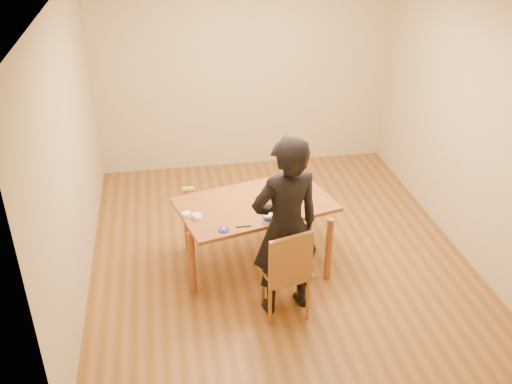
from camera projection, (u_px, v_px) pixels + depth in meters
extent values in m
cube|color=brown|center=(276.00, 250.00, 6.32)|extent=(4.00, 4.50, 0.00)
cube|color=tan|center=(244.00, 72.00, 7.60)|extent=(4.00, 0.00, 2.70)
cube|color=tan|center=(71.00, 153.00, 5.37)|extent=(0.00, 4.50, 2.70)
cube|color=tan|center=(466.00, 125.00, 5.96)|extent=(0.00, 4.50, 2.70)
cube|color=brown|center=(255.00, 204.00, 5.75)|extent=(1.70, 1.25, 0.04)
cube|color=brown|center=(285.00, 271.00, 5.24)|extent=(0.51, 0.51, 0.04)
cylinder|color=#BA0C33|center=(269.00, 201.00, 5.76)|extent=(0.29, 0.29, 0.02)
cylinder|color=white|center=(270.00, 197.00, 5.74)|extent=(0.20, 0.20, 0.07)
ellipsoid|color=white|center=(270.00, 193.00, 5.71)|extent=(0.20, 0.20, 0.03)
cylinder|color=white|center=(268.00, 218.00, 5.41)|extent=(0.09, 0.09, 0.08)
cylinder|color=#191BA8|center=(224.00, 230.00, 5.29)|extent=(0.10, 0.10, 0.01)
ellipsoid|color=white|center=(224.00, 229.00, 5.29)|extent=(0.04, 0.04, 0.02)
cylinder|color=white|center=(198.00, 218.00, 5.45)|extent=(0.08, 0.08, 0.04)
cylinder|color=white|center=(197.00, 216.00, 5.48)|extent=(0.09, 0.09, 0.04)
cylinder|color=white|center=(186.00, 215.00, 5.50)|extent=(0.09, 0.09, 0.04)
cube|color=#CF3072|center=(189.00, 190.00, 5.96)|extent=(0.12, 0.06, 0.02)
cube|color=#23961B|center=(188.00, 189.00, 5.95)|extent=(0.12, 0.07, 0.02)
cube|color=black|center=(244.00, 227.00, 5.35)|extent=(0.15, 0.01, 0.01)
imported|color=black|center=(286.00, 228.00, 5.07)|extent=(0.72, 0.55, 1.78)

